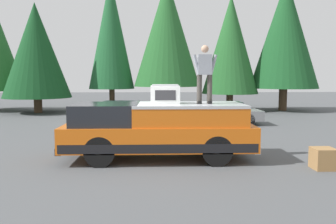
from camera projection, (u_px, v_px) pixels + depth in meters
The scene contains 12 objects.
ground_plane at pixel (140, 160), 10.19m from camera, with size 90.00×90.00×0.00m, color #4C4F51.
pickup_truck at pixel (159, 130), 10.22m from camera, with size 2.01×5.54×1.65m.
compressor_unit at pixel (165, 94), 10.13m from camera, with size 0.65×0.84×0.56m.
person_on_truck_bed at pixel (205, 73), 10.05m from camera, with size 0.29×0.72×1.69m.
parked_car_grey at pixel (221, 113), 17.73m from camera, with size 1.64×4.10×1.16m.
parked_car_white at pixel (120, 112), 18.17m from camera, with size 1.64×4.10×1.16m.
wooden_crate at pixel (323, 159), 9.15m from camera, with size 0.56×0.56×0.56m, color olive.
conifer_far_left at pixel (285, 34), 24.59m from camera, with size 4.80×4.80×9.37m.
conifer_left at pixel (231, 45), 24.54m from camera, with size 4.00×4.00×8.14m.
conifer_center_left at pixel (167, 33), 24.22m from camera, with size 4.64×4.64×9.29m.
conifer_center_right at pixel (111, 33), 24.79m from camera, with size 3.27×3.27×9.60m.
conifer_right at pixel (36, 51), 23.19m from camera, with size 4.52×4.52×7.35m.
Camera 1 is at (-10.02, -0.46, 2.43)m, focal length 37.09 mm.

